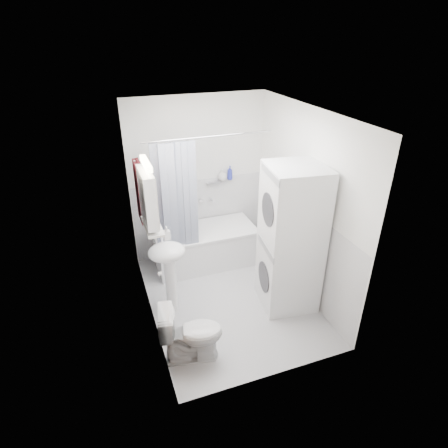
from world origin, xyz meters
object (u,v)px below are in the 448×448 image
object	(u,v)px
bathtub	(205,245)
toilet	(191,334)
sink	(168,262)
washer_dryer	(291,239)

from	to	relation	value
bathtub	toilet	distance (m)	1.83
sink	washer_dryer	size ratio (longest dim) A/B	0.57
bathtub	sink	distance (m)	1.19
sink	toilet	world-z (taller)	sink
sink	washer_dryer	world-z (taller)	washer_dryer
sink	toilet	bearing A→B (deg)	-87.52
bathtub	toilet	bearing A→B (deg)	-111.92
bathtub	washer_dryer	size ratio (longest dim) A/B	0.80
bathtub	sink	world-z (taller)	sink
bathtub	washer_dryer	bearing A→B (deg)	-59.36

